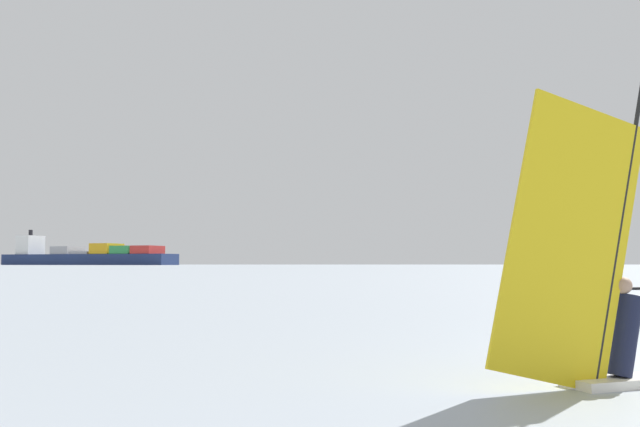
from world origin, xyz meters
TOP-DOWN VIEW (x-y plane):
  - windsurfer at (-2.68, -2.87)m, footprint 3.49×1.84m
  - cargo_ship at (-285.94, 689.59)m, footprint 190.91×84.82m
  - distant_headland at (-276.30, 1357.53)m, footprint 843.16×450.66m

SIDE VIEW (x-z plane):
  - windsurfer at x=-2.68m, z-range -0.98..3.27m
  - cargo_ship at x=-285.94m, z-range -9.15..26.76m
  - distant_headland at x=-276.30m, z-range 0.00..39.48m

